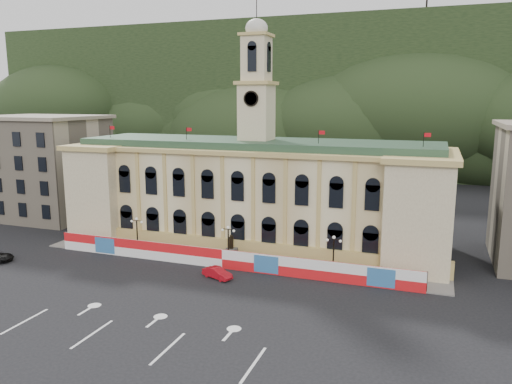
% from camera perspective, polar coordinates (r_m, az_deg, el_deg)
% --- Properties ---
extents(ground, '(260.00, 260.00, 0.00)m').
position_cam_1_polar(ground, '(52.96, -10.58, -13.60)').
color(ground, black).
rests_on(ground, ground).
extents(lane_markings, '(26.00, 10.00, 0.02)m').
position_cam_1_polar(lane_markings, '(49.15, -13.63, -15.71)').
color(lane_markings, white).
rests_on(lane_markings, ground).
extents(hill_ridge, '(230.00, 80.00, 64.00)m').
position_cam_1_polar(hill_ridge, '(165.32, 11.36, 9.66)').
color(hill_ridge, black).
rests_on(hill_ridge, ground).
extents(city_hall, '(56.20, 17.60, 37.10)m').
position_cam_1_polar(city_hall, '(74.70, -0.04, 0.02)').
color(city_hall, beige).
rests_on(city_hall, ground).
extents(side_building_left, '(21.00, 17.00, 18.60)m').
position_cam_1_polar(side_building_left, '(100.05, -23.19, 2.71)').
color(side_building_left, tan).
rests_on(side_building_left, ground).
extents(hoarding_fence, '(50.00, 0.44, 2.50)m').
position_cam_1_polar(hoarding_fence, '(65.00, -3.80, -7.63)').
color(hoarding_fence, red).
rests_on(hoarding_fence, ground).
extents(pavement, '(56.00, 5.50, 0.16)m').
position_cam_1_polar(pavement, '(67.73, -2.91, -7.90)').
color(pavement, slate).
rests_on(pavement, ground).
extents(statue, '(1.40, 1.40, 3.72)m').
position_cam_1_polar(statue, '(67.60, -2.84, -6.95)').
color(statue, '#595651').
rests_on(statue, ground).
extents(lamp_left, '(1.96, 0.44, 5.15)m').
position_cam_1_polar(lamp_left, '(72.64, -13.44, -4.44)').
color(lamp_left, black).
rests_on(lamp_left, ground).
extents(lamp_center, '(1.96, 0.44, 5.15)m').
position_cam_1_polar(lamp_center, '(66.18, -3.19, -5.64)').
color(lamp_center, black).
rests_on(lamp_center, ground).
extents(lamp_right, '(1.96, 0.44, 5.15)m').
position_cam_1_polar(lamp_right, '(62.24, 8.84, -6.80)').
color(lamp_right, black).
rests_on(lamp_right, ground).
extents(red_sedan, '(4.06, 4.96, 1.33)m').
position_cam_1_polar(red_sedan, '(61.74, -4.45, -9.21)').
color(red_sedan, '#B00C17').
rests_on(red_sedan, ground).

